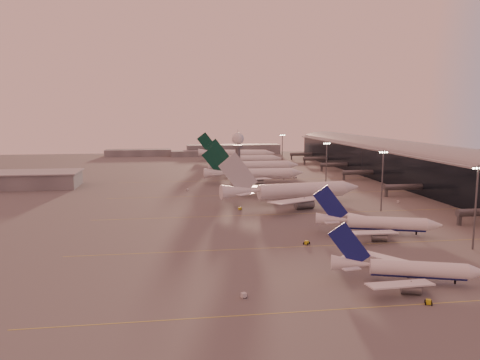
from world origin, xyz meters
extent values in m
plane|color=#605D5E|center=(0.00, 0.00, 0.00)|extent=(700.00, 700.00, 0.00)
cube|color=gold|center=(30.00, -35.00, 0.01)|extent=(180.00, 0.25, 0.02)
cube|color=gold|center=(30.00, 10.00, 0.01)|extent=(180.00, 0.25, 0.02)
cube|color=gold|center=(30.00, 55.00, 0.01)|extent=(180.00, 0.25, 0.02)
cube|color=gold|center=(30.00, 100.00, 0.01)|extent=(180.00, 0.25, 0.02)
cube|color=gold|center=(30.00, 150.00, 0.01)|extent=(180.00, 0.25, 0.02)
cube|color=black|center=(108.00, 110.00, 9.00)|extent=(36.00, 360.00, 18.00)
cylinder|color=gray|center=(108.00, 110.00, 18.00)|extent=(10.08, 360.00, 10.08)
cube|color=gray|center=(108.00, 110.00, 18.20)|extent=(40.00, 362.00, 0.80)
cube|color=#525459|center=(72.00, 28.00, 2.20)|extent=(1.20, 1.20, 4.40)
cylinder|color=#525459|center=(82.00, 86.00, 4.50)|extent=(22.00, 2.80, 2.80)
cube|color=#525459|center=(72.00, 86.00, 2.20)|extent=(1.20, 1.20, 4.40)
cylinder|color=#525459|center=(82.00, 142.00, 4.50)|extent=(22.00, 2.80, 2.80)
cube|color=#525459|center=(72.00, 142.00, 2.20)|extent=(1.20, 1.20, 4.40)
cylinder|color=#525459|center=(82.00, 184.00, 4.50)|extent=(22.00, 2.80, 2.80)
cube|color=#525459|center=(72.00, 184.00, 2.20)|extent=(1.20, 1.20, 4.40)
cylinder|color=#525459|center=(82.00, 226.00, 4.50)|extent=(22.00, 2.80, 2.80)
cube|color=#525459|center=(72.00, 226.00, 2.20)|extent=(1.20, 1.20, 4.40)
cylinder|color=#525459|center=(82.00, 266.00, 4.50)|extent=(22.00, 2.80, 2.80)
cube|color=#525459|center=(72.00, 266.00, 2.20)|extent=(1.20, 1.20, 4.40)
cube|color=slate|center=(-120.00, 140.00, 4.00)|extent=(80.00, 25.00, 8.00)
cube|color=gray|center=(-120.00, 140.00, 8.20)|extent=(82.00, 27.00, 0.60)
cylinder|color=#525459|center=(5.00, 120.00, 11.00)|extent=(2.60, 2.60, 22.00)
cylinder|color=#525459|center=(5.00, 120.00, 22.50)|extent=(5.20, 5.20, 1.20)
sphere|color=white|center=(5.00, 120.00, 26.40)|extent=(6.40, 6.40, 6.40)
cylinder|color=#525459|center=(5.00, 120.00, 30.10)|extent=(0.16, 0.16, 2.00)
cylinder|color=#525459|center=(58.00, 0.00, 12.50)|extent=(0.56, 0.56, 25.00)
cube|color=#525459|center=(58.00, 0.00, 24.50)|extent=(3.60, 0.25, 0.25)
sphere|color=#FFEABF|center=(56.50, 0.00, 24.10)|extent=(0.56, 0.56, 0.56)
sphere|color=#FFEABF|center=(57.50, 0.00, 24.10)|extent=(0.56, 0.56, 0.56)
sphere|color=#FFEABF|center=(58.50, 0.00, 24.10)|extent=(0.56, 0.56, 0.56)
cylinder|color=#525459|center=(55.00, 55.00, 12.50)|extent=(0.56, 0.56, 25.00)
cube|color=#525459|center=(55.00, 55.00, 24.50)|extent=(3.60, 0.25, 0.25)
sphere|color=#FFEABF|center=(53.50, 55.00, 24.10)|extent=(0.56, 0.56, 0.56)
sphere|color=#FFEABF|center=(54.50, 55.00, 24.10)|extent=(0.56, 0.56, 0.56)
sphere|color=#FFEABF|center=(55.50, 55.00, 24.10)|extent=(0.56, 0.56, 0.56)
sphere|color=#FFEABF|center=(56.50, 55.00, 24.10)|extent=(0.56, 0.56, 0.56)
cylinder|color=#525459|center=(50.00, 110.00, 12.50)|extent=(0.56, 0.56, 25.00)
cube|color=#525459|center=(50.00, 110.00, 24.50)|extent=(3.60, 0.25, 0.25)
sphere|color=#FFEABF|center=(48.50, 110.00, 24.10)|extent=(0.56, 0.56, 0.56)
sphere|color=#FFEABF|center=(49.50, 110.00, 24.10)|extent=(0.56, 0.56, 0.56)
sphere|color=#FFEABF|center=(50.50, 110.00, 24.10)|extent=(0.56, 0.56, 0.56)
sphere|color=#FFEABF|center=(51.50, 110.00, 24.10)|extent=(0.56, 0.56, 0.56)
cylinder|color=#525459|center=(48.00, 200.00, 12.50)|extent=(0.56, 0.56, 25.00)
cube|color=#525459|center=(48.00, 200.00, 24.50)|extent=(3.60, 0.25, 0.25)
sphere|color=#FFEABF|center=(46.50, 200.00, 24.10)|extent=(0.56, 0.56, 0.56)
sphere|color=#FFEABF|center=(47.50, 200.00, 24.10)|extent=(0.56, 0.56, 0.56)
sphere|color=#FFEABF|center=(48.50, 200.00, 24.10)|extent=(0.56, 0.56, 0.56)
sphere|color=#FFEABF|center=(49.50, 200.00, 24.10)|extent=(0.56, 0.56, 0.56)
cube|color=slate|center=(-60.00, 320.00, 3.00)|extent=(60.00, 18.00, 6.00)
cube|color=slate|center=(30.00, 330.00, 4.50)|extent=(90.00, 20.00, 9.00)
cube|color=slate|center=(-10.00, 310.00, 2.50)|extent=(40.00, 15.00, 5.00)
cylinder|color=white|center=(27.49, -23.72, 3.03)|extent=(21.90, 10.47, 3.72)
cylinder|color=navy|center=(27.49, -23.72, 2.20)|extent=(21.15, 9.34, 2.68)
cone|color=white|center=(39.85, -27.86, 3.03)|extent=(5.19, 4.87, 3.72)
cone|color=white|center=(12.79, -18.79, 3.50)|extent=(9.87, 6.44, 3.72)
cube|color=white|center=(19.49, -30.69, 2.38)|extent=(16.19, 6.21, 1.17)
cylinder|color=slate|center=(22.71, -29.49, 0.69)|extent=(4.78, 3.64, 2.42)
cube|color=slate|center=(22.71, -29.49, 1.73)|extent=(0.36, 0.33, 1.49)
cube|color=white|center=(25.31, -13.34, 2.38)|extent=(13.53, 13.99, 1.17)
cylinder|color=slate|center=(27.15, -16.23, 0.69)|extent=(4.78, 3.64, 2.42)
cube|color=slate|center=(27.15, -16.23, 1.73)|extent=(0.36, 0.33, 1.49)
cube|color=navy|center=(12.35, -18.65, 8.10)|extent=(9.79, 3.57, 11.09)
cube|color=white|center=(11.47, -22.81, 3.59)|extent=(4.40, 2.12, 0.24)
cube|color=white|center=(14.16, -14.79, 3.59)|extent=(4.13, 4.10, 0.24)
cylinder|color=black|center=(35.36, -26.36, 0.49)|extent=(0.49, 0.49, 0.98)
cylinder|color=black|center=(26.50, -21.12, 0.54)|extent=(1.18, 0.81, 1.08)
cylinder|color=black|center=(25.13, -25.20, 0.54)|extent=(1.18, 0.81, 1.08)
cylinder|color=white|center=(39.92, 18.79, 3.46)|extent=(24.95, 11.86, 4.24)
cylinder|color=navy|center=(39.92, 18.79, 2.50)|extent=(24.10, 10.58, 3.05)
cone|color=white|center=(54.01, 14.12, 3.46)|extent=(5.91, 5.54, 4.24)
cone|color=white|center=(23.16, 24.36, 3.99)|extent=(11.24, 7.31, 4.24)
cube|color=white|center=(30.83, 10.83, 2.71)|extent=(18.44, 7.12, 1.33)
cylinder|color=slate|center=(34.49, 12.21, 0.78)|extent=(5.44, 4.13, 2.75)
cube|color=slate|center=(34.49, 12.21, 1.97)|extent=(0.41, 0.37, 1.69)
cube|color=white|center=(37.40, 30.61, 2.71)|extent=(15.44, 15.90, 1.33)
cylinder|color=slate|center=(39.50, 27.32, 0.78)|extent=(5.44, 4.13, 2.75)
cube|color=slate|center=(39.50, 27.32, 1.97)|extent=(0.41, 0.37, 1.69)
cube|color=navy|center=(22.66, 24.52, 9.23)|extent=(11.16, 4.03, 12.63)
cube|color=white|center=(21.67, 19.77, 4.09)|extent=(5.01, 2.43, 0.28)
cube|color=white|center=(24.71, 28.92, 4.09)|extent=(4.71, 4.66, 0.28)
cylinder|color=black|center=(48.89, 15.82, 0.56)|extent=(0.56, 0.56, 1.11)
cylinder|color=black|center=(38.78, 21.75, 0.61)|extent=(1.34, 0.92, 1.23)
cylinder|color=black|center=(37.24, 17.10, 0.61)|extent=(1.34, 0.92, 1.23)
cylinder|color=white|center=(27.94, 77.30, 4.42)|extent=(41.24, 12.72, 6.37)
cylinder|color=white|center=(27.94, 77.30, 2.98)|extent=(40.15, 10.83, 4.58)
cone|color=white|center=(51.95, 81.14, 4.42)|extent=(8.79, 7.53, 6.37)
cone|color=white|center=(-0.61, 72.74, 5.21)|extent=(17.88, 8.98, 6.37)
cube|color=white|center=(20.80, 59.00, 3.30)|extent=(27.42, 23.04, 1.89)
cylinder|color=slate|center=(25.04, 63.74, 0.72)|extent=(8.44, 5.33, 4.14)
cube|color=slate|center=(25.04, 63.74, 2.19)|extent=(0.34, 0.30, 2.55)
cube|color=white|center=(15.46, 92.46, 3.30)|extent=(29.86, 15.89, 1.89)
cylinder|color=slate|center=(20.96, 89.29, 0.72)|extent=(8.44, 5.33, 4.14)
cube|color=slate|center=(20.96, 89.29, 2.19)|extent=(0.34, 0.30, 2.55)
cube|color=#B9BCC2|center=(-1.45, 72.60, 12.73)|extent=(17.48, 3.14, 18.89)
cube|color=white|center=(0.30, 64.90, 5.37)|extent=(8.15, 6.95, 0.26)
cube|color=white|center=(-2.19, 80.47, 5.37)|extent=(8.41, 5.12, 0.26)
cylinder|color=black|center=(43.23, 79.74, 0.51)|extent=(0.51, 0.51, 1.03)
cylinder|color=black|center=(24.34, 79.01, 0.56)|extent=(1.20, 0.69, 1.13)
cylinder|color=black|center=(25.06, 74.55, 0.56)|extent=(1.20, 0.69, 1.13)
cylinder|color=white|center=(21.24, 140.07, 4.07)|extent=(35.76, 6.04, 5.76)
cylinder|color=white|center=(21.24, 140.07, 2.78)|extent=(35.03, 4.43, 4.15)
cone|color=white|center=(42.55, 140.24, 4.07)|extent=(6.96, 5.81, 5.76)
cone|color=white|center=(-4.10, 139.87, 4.79)|extent=(15.02, 5.88, 5.76)
cube|color=white|center=(12.56, 124.98, 3.06)|extent=(25.66, 17.64, 1.71)
cylinder|color=slate|center=(16.90, 128.57, 0.70)|extent=(6.94, 3.80, 3.74)
cube|color=slate|center=(16.90, 128.57, 2.06)|extent=(0.30, 0.25, 2.30)
cube|color=white|center=(12.32, 155.02, 3.06)|extent=(25.77, 17.32, 1.71)
cylinder|color=slate|center=(16.72, 151.51, 0.70)|extent=(6.94, 3.80, 3.74)
cube|color=slate|center=(16.72, 151.51, 2.06)|extent=(0.30, 0.25, 2.30)
cube|color=#063326|center=(-4.85, 139.86, 11.67)|extent=(15.85, 0.47, 17.05)
cube|color=white|center=(-4.30, 132.96, 4.94)|extent=(7.34, 5.40, 0.25)
cube|color=white|center=(-4.41, 146.78, 4.94)|extent=(7.35, 5.32, 0.25)
cylinder|color=black|center=(34.81, 140.18, 0.50)|extent=(0.50, 0.50, 0.99)
cylinder|color=black|center=(18.34, 142.23, 0.55)|extent=(1.10, 0.51, 1.09)
cylinder|color=black|center=(18.38, 137.86, 0.55)|extent=(1.10, 0.51, 1.09)
cylinder|color=white|center=(27.96, 177.32, 4.24)|extent=(37.44, 8.19, 5.99)
cylinder|color=white|center=(27.96, 177.32, 2.89)|extent=(36.60, 6.47, 4.31)
cone|color=white|center=(50.09, 178.64, 4.24)|extent=(7.53, 6.41, 5.99)
cone|color=white|center=(1.64, 175.75, 4.98)|extent=(15.91, 6.91, 5.99)
cube|color=white|center=(19.75, 161.18, 3.19)|extent=(26.28, 19.39, 1.77)
cylinder|color=slate|center=(24.07, 165.14, 0.72)|extent=(7.41, 4.32, 3.89)
cube|color=slate|center=(24.07, 165.14, 2.14)|extent=(0.32, 0.28, 2.40)
cube|color=white|center=(17.89, 192.38, 3.19)|extent=(27.13, 16.91, 1.77)
cylinder|color=slate|center=(22.65, 188.96, 0.72)|extent=(7.41, 4.32, 3.89)
cube|color=slate|center=(22.65, 188.96, 2.14)|extent=(0.32, 0.28, 2.40)
cube|color=#063326|center=(0.86, 175.71, 12.14)|extent=(16.48, 1.34, 17.73)
cube|color=white|center=(1.80, 168.56, 5.13)|extent=(7.59, 5.88, 0.26)
cube|color=white|center=(0.95, 182.92, 5.13)|extent=(7.67, 5.25, 0.26)
cylinder|color=black|center=(42.05, 178.16, 0.52)|extent=(0.52, 0.52, 1.03)
cylinder|color=black|center=(24.83, 179.41, 0.57)|extent=(1.17, 0.58, 1.14)
cylinder|color=black|center=(25.10, 174.88, 0.57)|extent=(1.17, 0.58, 1.14)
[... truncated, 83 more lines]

